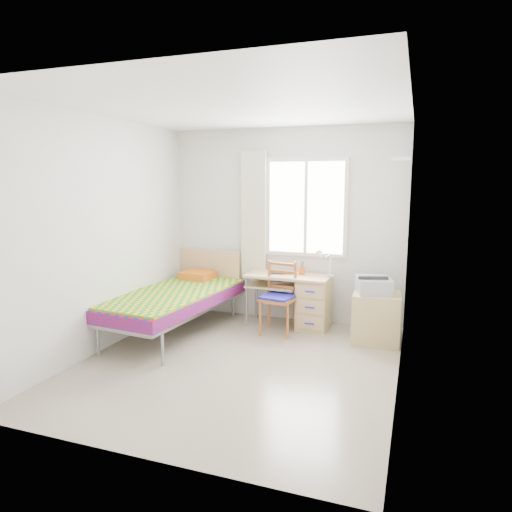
% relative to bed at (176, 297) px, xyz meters
% --- Properties ---
extents(floor, '(3.50, 3.50, 0.00)m').
position_rel_bed_xyz_m(floor, '(1.12, -0.74, -0.45)').
color(floor, '#BCAD93').
rests_on(floor, ground).
extents(ceiling, '(3.50, 3.50, 0.00)m').
position_rel_bed_xyz_m(ceiling, '(1.12, -0.74, 2.15)').
color(ceiling, white).
rests_on(ceiling, wall_back).
extents(wall_back, '(3.20, 0.00, 3.20)m').
position_rel_bed_xyz_m(wall_back, '(1.12, 1.01, 0.85)').
color(wall_back, silver).
rests_on(wall_back, ground).
extents(wall_left, '(0.00, 3.50, 3.50)m').
position_rel_bed_xyz_m(wall_left, '(-0.48, -0.74, 0.85)').
color(wall_left, silver).
rests_on(wall_left, ground).
extents(wall_right, '(0.00, 3.50, 3.50)m').
position_rel_bed_xyz_m(wall_right, '(2.72, -0.74, 0.85)').
color(wall_right, silver).
rests_on(wall_right, ground).
extents(window, '(1.10, 0.04, 1.30)m').
position_rel_bed_xyz_m(window, '(1.42, 0.99, 1.10)').
color(window, white).
rests_on(window, wall_back).
extents(curtain, '(0.35, 0.05, 1.70)m').
position_rel_bed_xyz_m(curtain, '(0.70, 0.94, 1.00)').
color(curtain, beige).
rests_on(curtain, wall_back).
extents(floating_shelf, '(0.20, 0.32, 0.03)m').
position_rel_bed_xyz_m(floating_shelf, '(2.61, 0.66, 1.70)').
color(floating_shelf, white).
rests_on(floating_shelf, wall_right).
extents(bed, '(1.18, 2.21, 0.92)m').
position_rel_bed_xyz_m(bed, '(0.00, 0.00, 0.00)').
color(bed, gray).
rests_on(bed, floor).
extents(desk, '(1.11, 0.53, 0.68)m').
position_rel_bed_xyz_m(desk, '(1.54, 0.71, -0.07)').
color(desk, tan).
rests_on(desk, floor).
extents(chair, '(0.45, 0.45, 0.90)m').
position_rel_bed_xyz_m(chair, '(1.23, 0.42, 0.06)').
color(chair, '#9E601E').
rests_on(chair, floor).
extents(cabinet, '(0.57, 0.51, 0.59)m').
position_rel_bed_xyz_m(cabinet, '(2.42, 0.44, -0.15)').
color(cabinet, tan).
rests_on(cabinet, floor).
extents(printer, '(0.48, 0.53, 0.19)m').
position_rel_bed_xyz_m(printer, '(2.37, 0.47, 0.24)').
color(printer, '#AEB3B7').
rests_on(printer, cabinet).
extents(laptop, '(0.33, 0.27, 0.02)m').
position_rel_bed_xyz_m(laptop, '(1.15, 0.72, 0.25)').
color(laptop, black).
rests_on(laptop, desk).
extents(pen_cup, '(0.09, 0.09, 0.10)m').
position_rel_bed_xyz_m(pen_cup, '(1.42, 0.82, 0.29)').
color(pen_cup, orange).
rests_on(pen_cup, desk).
extents(task_lamp, '(0.21, 0.31, 0.36)m').
position_rel_bed_xyz_m(task_lamp, '(1.74, 0.66, 0.46)').
color(task_lamp, white).
rests_on(task_lamp, desk).
extents(book, '(0.17, 0.23, 0.02)m').
position_rel_bed_xyz_m(book, '(1.04, 0.71, 0.14)').
color(book, gray).
rests_on(book, desk).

